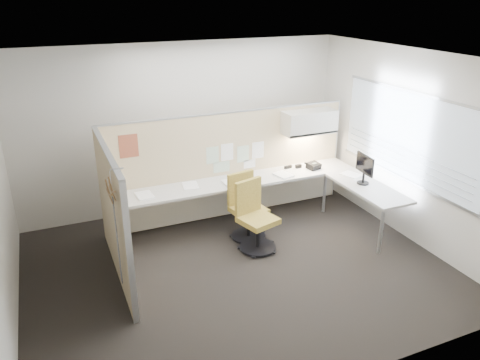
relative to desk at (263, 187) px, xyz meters
name	(u,v)px	position (x,y,z in m)	size (l,w,h in m)	color
floor	(237,268)	(-0.93, -1.13, -0.61)	(5.50, 4.50, 0.01)	black
ceiling	(236,59)	(-0.93, -1.13, 2.20)	(5.50, 4.50, 0.01)	white
wall_back	(184,128)	(-0.93, 1.12, 0.80)	(5.50, 0.02, 2.80)	beige
wall_front	(339,261)	(-0.93, -3.38, 0.80)	(5.50, 0.02, 2.80)	beige
wall_right	(408,146)	(1.82, -1.13, 0.80)	(0.02, 4.50, 2.80)	beige
window_pane	(408,136)	(1.79, -1.13, 0.95)	(0.01, 2.80, 1.30)	#9EADB8
partition_back	(229,165)	(-0.38, 0.47, 0.27)	(4.10, 0.06, 1.75)	beige
partition_left	(113,215)	(-2.43, -0.63, 0.27)	(0.06, 2.20, 1.75)	beige
desk	(263,187)	(0.00, 0.00, 0.00)	(4.00, 2.07, 0.73)	beige
overhead_bin	(309,122)	(0.97, 0.26, 0.91)	(0.90, 0.36, 0.38)	beige
task_light_strip	(309,134)	(0.97, 0.26, 0.70)	(0.60, 0.06, 0.02)	#FFEABF
pinned_papers	(235,156)	(-0.30, 0.44, 0.43)	(1.01, 0.00, 0.47)	#8CBF8C
poster	(129,146)	(-1.98, 0.44, 0.82)	(0.28, 0.00, 0.35)	#DC471B
chair_left	(255,218)	(-0.47, -0.72, -0.13)	(0.59, 0.60, 1.01)	black
chair_right	(246,209)	(-0.45, -0.35, -0.14)	(0.54, 0.56, 0.99)	black
monitor	(364,167)	(1.37, -0.76, 0.40)	(0.19, 0.45, 0.47)	black
phone	(313,166)	(1.00, 0.11, 0.18)	(0.25, 0.23, 0.12)	black
stapler	(288,167)	(0.62, 0.30, 0.15)	(0.14, 0.04, 0.05)	black
tape_dispenser	(298,166)	(0.80, 0.25, 0.16)	(0.10, 0.06, 0.06)	black
coat_hook	(112,201)	(-2.51, -1.40, 0.81)	(0.18, 0.46, 1.38)	silver
paper_stack_0	(145,196)	(-1.87, 0.11, 0.14)	(0.23, 0.30, 0.03)	white
paper_stack_1	(190,186)	(-1.14, 0.21, 0.14)	(0.23, 0.30, 0.02)	white
paper_stack_2	(231,183)	(-0.53, 0.03, 0.15)	(0.23, 0.30, 0.04)	white
paper_stack_3	(283,175)	(0.39, 0.04, 0.14)	(0.23, 0.30, 0.02)	white
paper_stack_4	(351,175)	(1.42, -0.39, 0.14)	(0.23, 0.30, 0.02)	white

